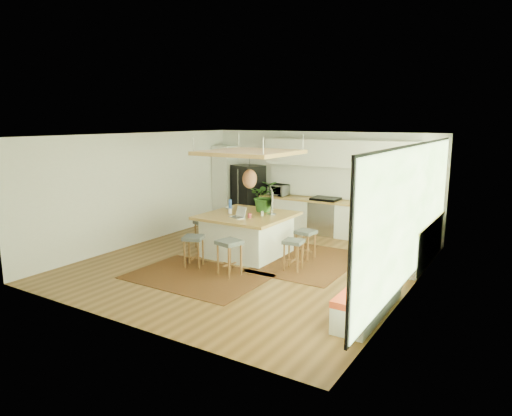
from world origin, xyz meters
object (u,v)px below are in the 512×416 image
Objects in this scene: stool_near_left at (194,250)px; stool_left_side at (204,233)px; island_plant at (264,199)px; stool_near_right at (229,258)px; monitor at (272,203)px; island at (247,234)px; laptop at (237,212)px; stool_right_back at (306,244)px; fridge at (248,193)px; stool_right_front at (293,253)px; microwave at (278,189)px.

stool_left_side is (-0.74, 1.29, 0.00)m from stool_near_left.
stool_left_side is at bearing -158.18° from island_plant.
stool_near_left is 0.93× the size of stool_near_right.
island is at bearing -93.04° from monitor.
stool_left_side is 1.42m from laptop.
stool_right_back is 0.99× the size of stool_left_side.
monitor is (0.47, 0.27, 0.72)m from island.
stool_left_side is at bearing -177.36° from island.
island is 1.20m from stool_left_side.
fridge reaches higher than island_plant.
fridge is 4.21m from stool_near_left.
stool_near_left is 1.02× the size of stool_right_back.
stool_right_back is (1.73, 1.71, 0.00)m from stool_near_left.
island reaches higher than stool_near_left.
stool_right_front is (0.92, 0.93, 0.00)m from stool_near_right.
stool_near_left is at bearing -135.39° from stool_right_back.
stool_near_right is (0.93, -0.03, 0.00)m from stool_near_left.
stool_right_back is at bearing 9.53° from stool_left_side.
island is 1.43m from stool_near_left.
stool_right_front is 1.44m from monitor.
stool_right_front is (1.39, -0.45, -0.11)m from island.
laptop is (-1.40, 0.04, 0.70)m from stool_right_front.
stool_right_front is (1.85, 0.90, 0.00)m from stool_near_left.
stool_near_right is 1.31m from stool_right_front.
stool_right_back is (-0.12, 0.81, 0.00)m from stool_right_front.
monitor is at bearing -33.73° from island_plant.
stool_left_side is (-1.67, 1.33, 0.00)m from stool_near_right.
fridge is at bearing 142.39° from stool_right_back.
microwave is at bearing 79.93° from stool_left_side.
island_plant reaches higher than stool_right_back.
laptop is at bearing 178.35° from stool_right_front.
stool_right_front is at bearing -81.76° from stool_right_back.
stool_left_side is at bearing -175.16° from laptop.
monitor is at bearing 30.32° from island.
stool_left_side is (0.49, -2.70, -0.57)m from fridge.
fridge is at bearing -171.38° from microwave.
laptop is at bearing -91.08° from island.
microwave reaches higher than laptop.
stool_right_back is at bearing 65.20° from stool_near_right.
monitor is (0.48, 0.68, 0.14)m from laptop.
fridge is at bearing 122.51° from island.
monitor reaches higher than microwave.
island_plant is (1.35, 0.54, 0.86)m from stool_left_side.
stool_right_back is at bearing 15.72° from island.
microwave reaches higher than stool_left_side.
stool_near_left is 0.91× the size of island_plant.
island is (1.68, -2.64, -0.46)m from fridge.
monitor reaches higher than stool_right_back.
fridge is 3.48m from laptop.
fridge is 2.85m from island_plant.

